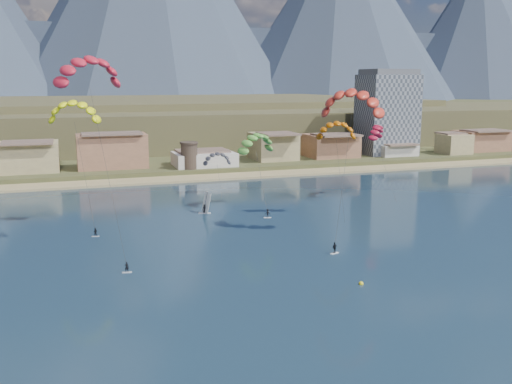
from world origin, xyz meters
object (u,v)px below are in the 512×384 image
buoy (361,284)px  watchtower (189,155)px  kitesurfer_yellow (74,109)px  kitesurfer_green (256,141)px  kitesurfer_orange (352,99)px  windsurfer (205,207)px  apartment_tower (387,112)px  kitesurfer_red (88,67)px

buoy → watchtower: bearing=91.8°
kitesurfer_yellow → kitesurfer_green: (40.27, 5.05, -8.21)m
kitesurfer_orange → kitesurfer_green: (-9.80, 27.84, -10.29)m
watchtower → windsurfer: watchtower is taller
kitesurfer_yellow → windsurfer: 35.34m
apartment_tower → kitesurfer_red: size_ratio=0.91×
apartment_tower → kitesurfer_red: (-112.37, -90.33, 13.91)m
watchtower → kitesurfer_green: kitesurfer_green is taller
kitesurfer_orange → buoy: kitesurfer_orange is taller
kitesurfer_red → kitesurfer_orange: size_ratio=1.16×
apartment_tower → kitesurfer_red: kitesurfer_red is taller
apartment_tower → windsurfer: apartment_tower is taller
kitesurfer_yellow → windsurfer: bearing=4.8°
apartment_tower → buoy: bearing=-122.6°
kitesurfer_green → buoy: kitesurfer_green is taller
kitesurfer_yellow → buoy: (38.25, -49.53, -23.95)m
kitesurfer_green → windsurfer: bearing=-168.1°
kitesurfer_yellow → buoy: kitesurfer_yellow is taller
kitesurfer_orange → windsurfer: (-22.94, 25.06, -24.60)m
kitesurfer_red → buoy: kitesurfer_red is taller
apartment_tower → kitesurfer_yellow: bearing=-148.6°
apartment_tower → kitesurfer_green: 99.03m
watchtower → kitesurfer_orange: 82.82m
kitesurfer_yellow → apartment_tower: bearing=31.4°
kitesurfer_orange → windsurfer: size_ratio=6.26×
windsurfer → buoy: windsurfer is taller
kitesurfer_red → windsurfer: size_ratio=7.26×
kitesurfer_green → buoy: 56.85m
kitesurfer_green → apartment_tower: bearing=41.1°
windsurfer → buoy: bearing=-77.9°
apartment_tower → kitesurfer_green: bearing=-138.9°
kitesurfer_yellow → kitesurfer_green: bearing=7.2°
windsurfer → watchtower: bearing=81.9°
watchtower → kitesurfer_green: (5.42, -51.13, 9.49)m
kitesurfer_green → kitesurfer_red: bearing=-146.3°
kitesurfer_orange → kitesurfer_yellow: bearing=155.5°
kitesurfer_orange → windsurfer: kitesurfer_orange is taller
apartment_tower → windsurfer: (-87.72, -67.91, -16.28)m
kitesurfer_green → windsurfer: size_ratio=4.05×
kitesurfer_green → kitesurfer_yellow: bearing=-172.8°
kitesurfer_red → kitesurfer_yellow: (-2.47, 20.14, -7.66)m
watchtower → buoy: watchtower is taller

